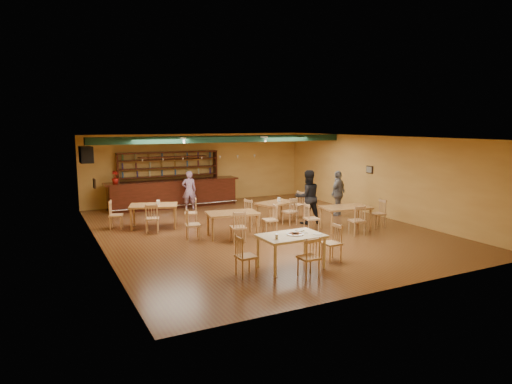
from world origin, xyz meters
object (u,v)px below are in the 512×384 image
bar_counter (174,194)px  patron_right_a (308,197)px  dining_table_a (154,216)px  patron_bar (189,190)px  dining_table_c (232,225)px  near_table (291,251)px  dining_table_d (345,218)px  dining_table_b (276,212)px

bar_counter → patron_right_a: size_ratio=2.97×
dining_table_a → patron_bar: 3.24m
dining_table_c → near_table: size_ratio=1.00×
dining_table_c → near_table: (0.04, -3.39, 0.03)m
dining_table_a → patron_right_a: patron_right_a is taller
patron_right_a → patron_bar: bearing=-45.6°
near_table → dining_table_a: bearing=107.1°
dining_table_a → patron_bar: bearing=68.8°
dining_table_c → dining_table_d: size_ratio=0.99×
dining_table_a → patron_right_a: (4.90, -1.81, 0.55)m
dining_table_c → dining_table_d: dining_table_d is taller
bar_counter → patron_bar: (0.40, -0.83, 0.22)m
dining_table_b → dining_table_c: dining_table_c is taller
dining_table_b → patron_right_a: 1.27m
dining_table_b → dining_table_d: 2.56m
dining_table_d → dining_table_c: bearing=175.9°
dining_table_a → near_table: (1.88, -5.70, 0.02)m
dining_table_d → near_table: bearing=-136.1°
near_table → patron_right_a: bearing=51.0°
near_table → patron_bar: patron_bar is taller
dining_table_d → patron_right_a: size_ratio=0.83×
near_table → patron_right_a: patron_right_a is taller
dining_table_b → dining_table_c: (-2.27, -1.31, 0.03)m
dining_table_d → patron_bar: 6.61m
bar_counter → dining_table_b: (2.45, -4.31, -0.22)m
dining_table_d → patron_bar: patron_bar is taller
dining_table_b → dining_table_c: size_ratio=0.91×
patron_bar → dining_table_b: bearing=133.2°
bar_counter → patron_right_a: bearing=-57.5°
near_table → dining_table_c: bearing=89.6°
dining_table_d → near_table: size_ratio=1.01×
patron_bar → dining_table_d: bearing=134.3°
near_table → patron_bar: size_ratio=0.96×
near_table → patron_bar: (0.17, 8.18, 0.38)m
bar_counter → dining_table_d: (3.85, -6.45, -0.18)m
dining_table_d → patron_right_a: (-0.60, 1.34, 0.55)m
dining_table_d → dining_table_a: bearing=158.9°
dining_table_d → near_table: (-3.62, -2.56, 0.02)m
dining_table_b → near_table: size_ratio=0.91×
bar_counter → patron_right_a: 6.07m
bar_counter → dining_table_a: size_ratio=3.57×
dining_table_c → dining_table_a: bearing=138.3°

